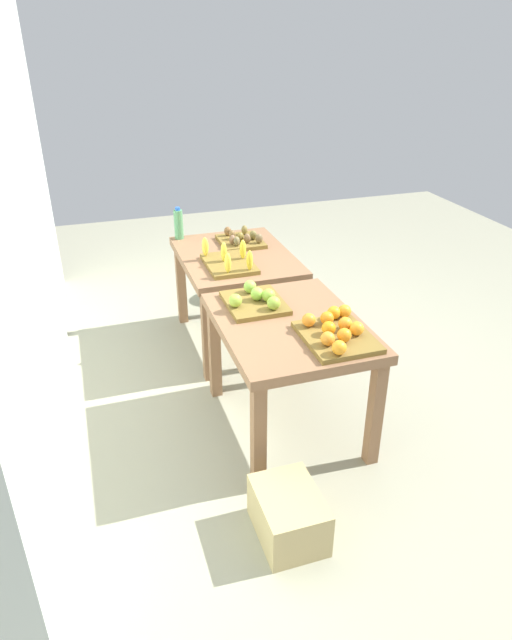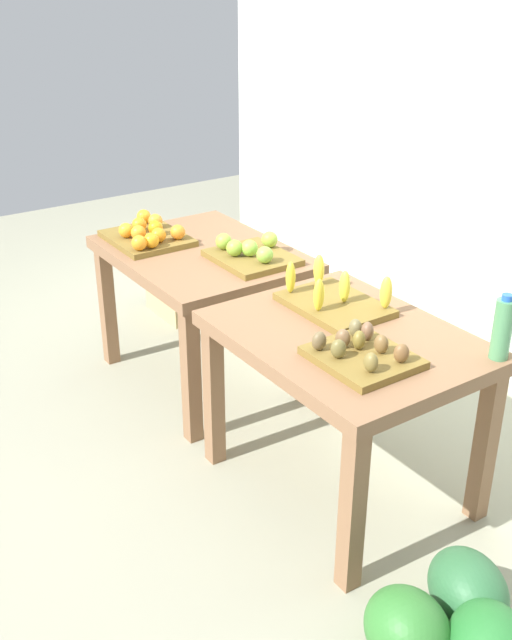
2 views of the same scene
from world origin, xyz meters
name	(u,v)px [view 1 (image 1 of 2)]	position (x,y,z in m)	size (l,w,h in m)	color
ground_plane	(259,377)	(0.00, 0.00, 0.00)	(8.00, 8.00, 0.00)	gray
back_wall	(17,184)	(0.00, 1.35, 1.50)	(4.40, 0.12, 3.00)	silver
display_table_left	(289,338)	(-0.56, 0.00, 0.63)	(1.04, 0.80, 0.74)	brown
display_table_right	(236,267)	(0.56, 0.00, 0.63)	(1.04, 0.80, 0.74)	brown
orange_bin	(336,332)	(-0.82, -0.17, 0.78)	(0.46, 0.36, 0.11)	brown
apple_bin	(255,300)	(-0.30, 0.12, 0.77)	(0.40, 0.36, 0.11)	brown
banana_crate	(229,261)	(0.34, 0.11, 0.77)	(0.44, 0.32, 0.17)	brown
kiwi_bin	(241,240)	(0.76, -0.10, 0.77)	(0.36, 0.32, 0.10)	brown
water_bottle	(179,224)	(1.02, 0.33, 0.85)	(0.07, 0.07, 0.25)	#4C8C59
watermelon_pile	(236,278)	(1.46, -0.25, 0.13)	(0.65, 0.61, 0.27)	#246D2C
cardboard_produce_box	(288,515)	(-1.37, 0.30, 0.13)	(0.40, 0.30, 0.25)	tan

